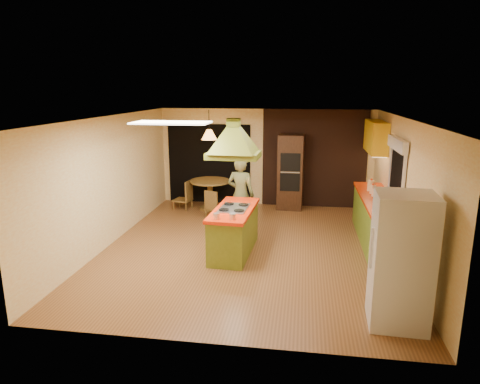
% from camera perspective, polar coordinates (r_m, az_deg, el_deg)
% --- Properties ---
extents(ground, '(6.50, 6.50, 0.00)m').
position_cam_1_polar(ground, '(8.37, 1.27, -7.42)').
color(ground, brown).
rests_on(ground, ground).
extents(room_walls, '(5.50, 6.50, 6.50)m').
position_cam_1_polar(room_walls, '(8.00, 1.31, 0.95)').
color(room_walls, '#FFEDB6').
rests_on(room_walls, ground).
extents(ceiling_plane, '(6.50, 6.50, 0.00)m').
position_cam_1_polar(ceiling_plane, '(7.82, 1.36, 9.92)').
color(ceiling_plane, silver).
rests_on(ceiling_plane, room_walls).
extents(brick_panel, '(2.64, 0.03, 2.50)m').
position_cam_1_polar(brick_panel, '(11.12, 9.86, 4.37)').
color(brick_panel, '#381E14').
rests_on(brick_panel, ground).
extents(nook_opening, '(2.20, 0.03, 2.10)m').
position_cam_1_polar(nook_opening, '(11.42, -4.13, 3.76)').
color(nook_opening, black).
rests_on(nook_opening, ground).
extents(right_counter, '(0.62, 3.05, 0.92)m').
position_cam_1_polar(right_counter, '(8.85, 17.77, -3.74)').
color(right_counter, olive).
rests_on(right_counter, ground).
extents(upper_cabinets, '(0.34, 1.40, 0.70)m').
position_cam_1_polar(upper_cabinets, '(10.13, 17.67, 7.03)').
color(upper_cabinets, yellow).
rests_on(upper_cabinets, room_walls).
extents(window_right, '(0.12, 1.35, 1.06)m').
position_cam_1_polar(window_right, '(8.42, 20.28, 4.35)').
color(window_right, black).
rests_on(window_right, room_walls).
extents(fluor_panel, '(1.20, 0.60, 0.03)m').
position_cam_1_polar(fluor_panel, '(6.89, -9.16, 9.11)').
color(fluor_panel, white).
rests_on(fluor_panel, ceiling_plane).
extents(kitchen_island, '(0.78, 1.74, 0.88)m').
position_cam_1_polar(kitchen_island, '(8.00, -0.82, -5.12)').
color(kitchen_island, olive).
rests_on(kitchen_island, ground).
extents(range_hood, '(0.95, 0.70, 0.78)m').
position_cam_1_polar(range_hood, '(7.61, -0.87, 7.96)').
color(range_hood, '#656D1B').
rests_on(range_hood, ceiling_plane).
extents(man, '(0.67, 0.52, 1.64)m').
position_cam_1_polar(man, '(9.04, 0.10, -0.37)').
color(man, brown).
rests_on(man, ground).
extents(refrigerator, '(0.75, 0.71, 1.76)m').
position_cam_1_polar(refrigerator, '(5.88, 20.70, -8.57)').
color(refrigerator, white).
rests_on(refrigerator, ground).
extents(wall_oven, '(0.65, 0.62, 1.89)m').
position_cam_1_polar(wall_oven, '(10.89, 6.75, 2.66)').
color(wall_oven, '#452816').
rests_on(wall_oven, ground).
extents(dining_table, '(1.00, 1.00, 0.75)m').
position_cam_1_polar(dining_table, '(10.85, -4.00, 0.43)').
color(dining_table, brown).
rests_on(dining_table, ground).
extents(chair_left, '(0.47, 0.47, 0.74)m').
position_cam_1_polar(chair_left, '(10.97, -7.68, -0.37)').
color(chair_left, brown).
rests_on(chair_left, ground).
extents(chair_near, '(0.47, 0.47, 0.66)m').
position_cam_1_polar(chair_near, '(10.24, -3.40, -1.52)').
color(chair_near, brown).
rests_on(chair_near, ground).
extents(pendant_lamp, '(0.48, 0.48, 0.25)m').
position_cam_1_polar(pendant_lamp, '(10.62, -4.13, 7.64)').
color(pendant_lamp, '#FF9E3F').
rests_on(pendant_lamp, ceiling_plane).
extents(canister_large, '(0.16, 0.16, 0.22)m').
position_cam_1_polar(canister_large, '(9.36, 17.08, 0.83)').
color(canister_large, '#F9F0C8').
rests_on(canister_large, right_counter).
extents(canister_medium, '(0.14, 0.14, 0.17)m').
position_cam_1_polar(canister_medium, '(9.11, 17.30, 0.33)').
color(canister_medium, beige).
rests_on(canister_medium, right_counter).
extents(canister_small, '(0.12, 0.12, 0.15)m').
position_cam_1_polar(canister_small, '(8.90, 17.50, -0.07)').
color(canister_small, beige).
rests_on(canister_small, right_counter).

